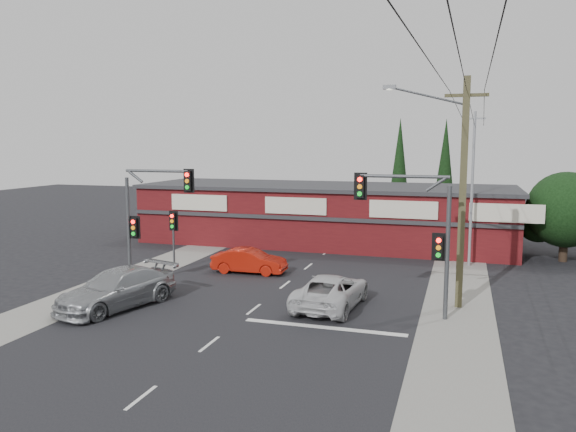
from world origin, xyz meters
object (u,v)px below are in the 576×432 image
(red_sedan, at_px, (249,261))
(shop_building, at_px, (325,214))
(utility_pole, at_px, (460,185))
(white_suv, at_px, (331,291))
(silver_suv, at_px, (117,289))

(red_sedan, height_order, shop_building, shop_building)
(shop_building, relative_size, utility_pole, 2.73)
(white_suv, distance_m, silver_suv, 9.44)
(white_suv, relative_size, shop_building, 0.19)
(shop_building, height_order, utility_pole, utility_pole)
(red_sedan, height_order, utility_pole, utility_pole)
(red_sedan, distance_m, utility_pole, 12.52)
(white_suv, xyz_separation_m, shop_building, (-4.11, 15.65, 1.40))
(silver_suv, xyz_separation_m, utility_pole, (14.22, 4.56, 4.56))
(white_suv, xyz_separation_m, red_sedan, (-5.84, 5.07, -0.05))
(shop_building, distance_m, utility_pole, 17.15)
(white_suv, height_order, silver_suv, silver_suv)
(shop_building, bearing_deg, silver_suv, -104.69)
(silver_suv, bearing_deg, red_sedan, 84.76)
(red_sedan, bearing_deg, shop_building, -11.44)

